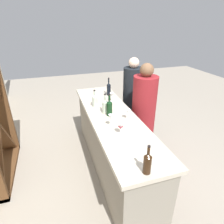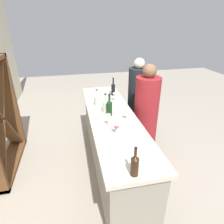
# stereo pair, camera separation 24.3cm
# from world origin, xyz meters

# --- Properties ---
(ground_plane) EXTENTS (12.00, 12.00, 0.00)m
(ground_plane) POSITION_xyz_m (0.00, 0.00, 0.00)
(ground_plane) COLOR #9E9384
(bar_counter) EXTENTS (2.60, 0.66, 0.92)m
(bar_counter) POSITION_xyz_m (0.00, 0.00, 0.47)
(bar_counter) COLOR gray
(bar_counter) RESTS_ON ground
(wine_bottle_leftmost_amber_brown) EXTENTS (0.07, 0.07, 0.29)m
(wine_bottle_leftmost_amber_brown) POSITION_xyz_m (-1.20, 0.06, 1.04)
(wine_bottle_leftmost_amber_brown) COLOR #331E0F
(wine_bottle_leftmost_amber_brown) RESTS_ON bar_counter
(wine_bottle_second_left_dark_green) EXTENTS (0.08, 0.08, 0.32)m
(wine_bottle_second_left_dark_green) POSITION_xyz_m (0.01, 0.04, 1.05)
(wine_bottle_second_left_dark_green) COLOR black
(wine_bottle_second_left_dark_green) RESTS_ON bar_counter
(wine_bottle_center_clear_pale) EXTENTS (0.08, 0.08, 0.30)m
(wine_bottle_center_clear_pale) POSITION_xyz_m (0.10, 0.07, 1.04)
(wine_bottle_center_clear_pale) COLOR #B7C6B2
(wine_bottle_center_clear_pale) RESTS_ON bar_counter
(wine_bottle_second_right_clear_pale) EXTENTS (0.08, 0.08, 0.28)m
(wine_bottle_second_right_clear_pale) POSITION_xyz_m (0.38, 0.16, 1.03)
(wine_bottle_second_right_clear_pale) COLOR #B7C6B2
(wine_bottle_second_right_clear_pale) RESTS_ON bar_counter
(wine_bottle_rightmost_near_black) EXTENTS (0.07, 0.07, 0.33)m
(wine_bottle_rightmost_near_black) POSITION_xyz_m (0.80, -0.20, 1.05)
(wine_bottle_rightmost_near_black) COLOR black
(wine_bottle_rightmost_near_black) RESTS_ON bar_counter
(wine_glass_near_left) EXTENTS (0.07, 0.07, 0.16)m
(wine_glass_near_left) POSITION_xyz_m (-0.19, -0.17, 1.04)
(wine_glass_near_left) COLOR white
(wine_glass_near_left) RESTS_ON bar_counter
(wine_glass_near_center) EXTENTS (0.07, 0.07, 0.15)m
(wine_glass_near_center) POSITION_xyz_m (0.50, -0.16, 1.03)
(wine_glass_near_center) COLOR white
(wine_glass_near_center) RESTS_ON bar_counter
(wine_glass_near_right) EXTENTS (0.07, 0.07, 0.15)m
(wine_glass_near_right) POSITION_xyz_m (-0.51, 0.06, 1.02)
(wine_glass_near_right) COLOR white
(wine_glass_near_right) RESTS_ON bar_counter
(wine_glass_far_left) EXTENTS (0.06, 0.06, 0.17)m
(wine_glass_far_left) POSITION_xyz_m (-0.30, 0.11, 1.04)
(wine_glass_far_left) COLOR white
(wine_glass_far_left) RESTS_ON bar_counter
(person_left_guest) EXTENTS (0.41, 0.41, 1.58)m
(person_left_guest) POSITION_xyz_m (0.81, -0.67, 0.73)
(person_left_guest) COLOR black
(person_left_guest) RESTS_ON ground
(person_center_guest) EXTENTS (0.42, 0.42, 1.60)m
(person_center_guest) POSITION_xyz_m (0.17, -0.60, 0.74)
(person_center_guest) COLOR maroon
(person_center_guest) RESTS_ON ground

